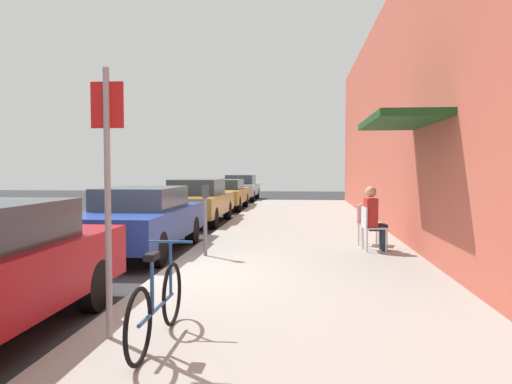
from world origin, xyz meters
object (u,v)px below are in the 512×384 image
bicycle_0 (157,305)px  cafe_chair_1 (365,221)px  parked_car_2 (197,201)px  cafe_chair_0 (370,225)px  parked_car_4 (241,187)px  parked_car_3 (224,193)px  parked_car_1 (140,219)px  seated_patron_0 (374,216)px  street_sign (108,182)px  parking_meter (205,215)px

bicycle_0 → cafe_chair_1: bicycle_0 is taller
parked_car_2 → cafe_chair_0: bearing=-49.1°
parked_car_4 → cafe_chair_1: parked_car_4 is taller
parked_car_2 → cafe_chair_0: (4.73, -5.46, -0.11)m
parked_car_3 → cafe_chair_0: (4.73, -10.89, -0.06)m
parked_car_3 → bicycle_0: 16.43m
parked_car_1 → cafe_chair_0: 4.73m
parked_car_3 → parked_car_4: 5.90m
parked_car_1 → seated_patron_0: seated_patron_0 is taller
parked_car_3 → parked_car_2: bearing=-90.0°
street_sign → bicycle_0: 1.27m
bicycle_0 → cafe_chair_0: bearing=63.2°
bicycle_0 → street_sign: bearing=170.6°
parked_car_3 → street_sign: bearing=-84.7°
parked_car_1 → parking_meter: bearing=-28.9°
bicycle_0 → parking_meter: bearing=95.7°
seated_patron_0 → street_sign: bearing=-121.7°
parked_car_2 → parking_meter: 6.52m
parked_car_2 → bicycle_0: size_ratio=2.57×
parked_car_2 → parked_car_3: size_ratio=1.00×
bicycle_0 → parked_car_4: bearing=95.1°
parked_car_1 → parked_car_4: size_ratio=1.00×
parked_car_1 → bicycle_0: size_ratio=2.57×
bicycle_0 → cafe_chair_1: 6.80m
parked_car_1 → bicycle_0: parked_car_1 is taller
street_sign → cafe_chair_0: 6.32m
seated_patron_0 → bicycle_0: bearing=-117.2°
parking_meter → cafe_chair_0: parking_meter is taller
street_sign → cafe_chair_1: size_ratio=2.99×
parked_car_1 → street_sign: 5.59m
parked_car_4 → cafe_chair_0: size_ratio=5.06×
parked_car_3 → cafe_chair_1: 11.14m
parked_car_1 → parked_car_3: size_ratio=1.00×
parked_car_4 → cafe_chair_1: bearing=-73.5°
parking_meter → parked_car_2: bearing=103.8°
parked_car_3 → cafe_chair_0: size_ratio=5.06×
bicycle_0 → cafe_chair_1: bearing=66.3°
parked_car_3 → seated_patron_0: bearing=-66.2°
parked_car_4 → street_sign: (1.50, -22.12, 0.91)m
parked_car_2 → street_sign: street_sign is taller
parked_car_2 → seated_patron_0: parked_car_2 is taller
bicycle_0 → cafe_chair_1: (2.73, 6.22, 0.14)m
parked_car_3 → seated_patron_0: size_ratio=3.41×
parking_meter → cafe_chair_0: bearing=15.4°
cafe_chair_0 → parking_meter: bearing=-164.6°
parked_car_2 → street_sign: size_ratio=1.69×
parked_car_4 → parking_meter: size_ratio=3.33×
parked_car_3 → parking_meter: (1.55, -11.77, 0.20)m
cafe_chair_0 → street_sign: bearing=-121.2°
parked_car_2 → parking_meter: bearing=-76.2°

